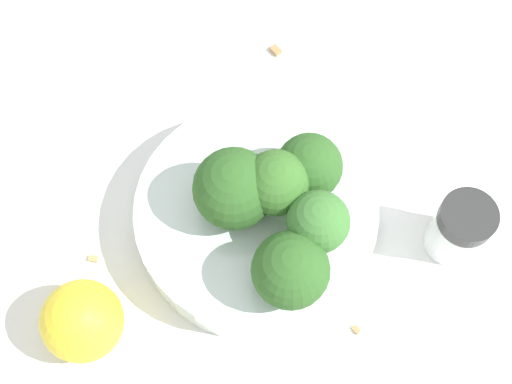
{
  "coord_description": "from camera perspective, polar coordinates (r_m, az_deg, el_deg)",
  "views": [
    {
      "loc": [
        -0.18,
        0.05,
        0.5
      ],
      "look_at": [
        0.0,
        0.0,
        0.07
      ],
      "focal_mm": 50.0,
      "sensor_mm": 36.0,
      "label": 1
    }
  ],
  "objects": [
    {
      "name": "ground_plane",
      "position": [
        0.53,
        0.0,
        -2.77
      ],
      "size": [
        3.0,
        3.0,
        0.0
      ],
      "primitive_type": "plane",
      "color": "white"
    },
    {
      "name": "bowl",
      "position": [
        0.52,
        0.0,
        -2.06
      ],
      "size": [
        0.17,
        0.17,
        0.04
      ],
      "primitive_type": "cylinder",
      "color": "silver",
      "rests_on": "ground_plane"
    },
    {
      "name": "broccoli_floret_0",
      "position": [
        0.47,
        1.58,
        0.71
      ],
      "size": [
        0.04,
        0.04,
        0.06
      ],
      "color": "#84AD66",
      "rests_on": "bowl"
    },
    {
      "name": "broccoli_floret_1",
      "position": [
        0.49,
        4.28,
        2.03
      ],
      "size": [
        0.05,
        0.05,
        0.05
      ],
      "color": "#84AD66",
      "rests_on": "bowl"
    },
    {
      "name": "broccoli_floret_2",
      "position": [
        0.46,
        4.97,
        -2.48
      ],
      "size": [
        0.04,
        0.04,
        0.06
      ],
      "color": "#8EB770",
      "rests_on": "bowl"
    },
    {
      "name": "broccoli_floret_3",
      "position": [
        0.46,
        2.77,
        -6.31
      ],
      "size": [
        0.05,
        0.05,
        0.05
      ],
      "color": "#7A9E5B",
      "rests_on": "bowl"
    },
    {
      "name": "broccoli_floret_4",
      "position": [
        0.48,
        -1.77,
        0.25
      ],
      "size": [
        0.06,
        0.06,
        0.06
      ],
      "color": "#8EB770",
      "rests_on": "bowl"
    },
    {
      "name": "pepper_shaker",
      "position": [
        0.52,
        15.95,
        -2.83
      ],
      "size": [
        0.04,
        0.04,
        0.06
      ],
      "color": "silver",
      "rests_on": "ground_plane"
    },
    {
      "name": "lemon_wedge",
      "position": [
        0.5,
        -13.73,
        -9.99
      ],
      "size": [
        0.06,
        0.06,
        0.06
      ],
      "primitive_type": "sphere",
      "color": "yellow",
      "rests_on": "ground_plane"
    },
    {
      "name": "almond_crumb_0",
      "position": [
        0.6,
        1.59,
        11.38
      ],
      "size": [
        0.01,
        0.01,
        0.01
      ],
      "primitive_type": "cube",
      "rotation": [
        0.0,
        0.0,
        0.41
      ],
      "color": "#AD7F4C",
      "rests_on": "ground_plane"
    },
    {
      "name": "almond_crumb_1",
      "position": [
        0.51,
        8.04,
        -10.81
      ],
      "size": [
        0.01,
        0.01,
        0.01
      ],
      "primitive_type": "cube",
      "rotation": [
        0.0,
        0.0,
        3.57
      ],
      "color": "#AD7F4C",
      "rests_on": "ground_plane"
    },
    {
      "name": "almond_crumb_2",
      "position": [
        0.54,
        -12.92,
        -5.18
      ],
      "size": [
        0.01,
        0.01,
        0.01
      ],
      "primitive_type": "cube",
      "rotation": [
        0.0,
        0.0,
        1.1
      ],
      "color": "tan",
      "rests_on": "ground_plane"
    }
  ]
}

